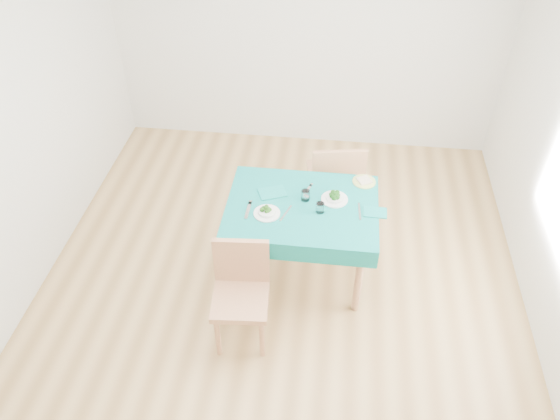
# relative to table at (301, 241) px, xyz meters

# --- Properties ---
(room_shell) EXTENTS (4.02, 4.52, 2.73)m
(room_shell) POSITION_rel_table_xyz_m (-0.15, -0.18, 0.97)
(room_shell) COLOR #9C7341
(room_shell) RESTS_ON ground
(table) EXTENTS (1.16, 0.88, 0.76)m
(table) POSITION_rel_table_xyz_m (0.00, 0.00, 0.00)
(table) COLOR #096863
(table) RESTS_ON ground
(chair_near) EXTENTS (0.44, 0.47, 1.00)m
(chair_near) POSITION_rel_table_xyz_m (-0.37, -0.71, 0.12)
(chair_near) COLOR #AB7550
(chair_near) RESTS_ON ground
(chair_far) EXTENTS (0.55, 0.59, 1.17)m
(chair_far) POSITION_rel_table_xyz_m (0.23, 0.85, 0.21)
(chair_far) COLOR #AB7550
(chair_far) RESTS_ON ground
(bowl_near) EXTENTS (0.20, 0.20, 0.06)m
(bowl_near) POSITION_rel_table_xyz_m (-0.26, -0.13, 0.41)
(bowl_near) COLOR white
(bowl_near) RESTS_ON table
(bowl_far) EXTENTS (0.21, 0.21, 0.06)m
(bowl_far) POSITION_rel_table_xyz_m (0.24, 0.10, 0.41)
(bowl_far) COLOR white
(bowl_far) RESTS_ON table
(fork_near) EXTENTS (0.03, 0.20, 0.00)m
(fork_near) POSITION_rel_table_xyz_m (-0.41, -0.11, 0.38)
(fork_near) COLOR silver
(fork_near) RESTS_ON table
(knife_near) EXTENTS (0.08, 0.19, 0.00)m
(knife_near) POSITION_rel_table_xyz_m (-0.12, -0.11, 0.38)
(knife_near) COLOR silver
(knife_near) RESTS_ON table
(fork_far) EXTENTS (0.08, 0.17, 0.00)m
(fork_far) POSITION_rel_table_xyz_m (0.02, 0.19, 0.38)
(fork_far) COLOR silver
(fork_far) RESTS_ON table
(knife_far) EXTENTS (0.03, 0.20, 0.00)m
(knife_far) POSITION_rel_table_xyz_m (0.44, -0.02, 0.38)
(knife_far) COLOR silver
(knife_far) RESTS_ON table
(napkin_near) EXTENTS (0.25, 0.22, 0.01)m
(napkin_near) POSITION_rel_table_xyz_m (-0.25, 0.12, 0.39)
(napkin_near) COLOR #0D736D
(napkin_near) RESTS_ON table
(napkin_far) EXTENTS (0.18, 0.13, 0.01)m
(napkin_far) POSITION_rel_table_xyz_m (0.56, -0.02, 0.38)
(napkin_far) COLOR #0D736D
(napkin_far) RESTS_ON table
(tumbler_center) EXTENTS (0.07, 0.07, 0.08)m
(tumbler_center) POSITION_rel_table_xyz_m (0.02, 0.08, 0.42)
(tumbler_center) COLOR white
(tumbler_center) RESTS_ON table
(tumbler_side) EXTENTS (0.06, 0.06, 0.08)m
(tumbler_side) POSITION_rel_table_xyz_m (0.14, -0.06, 0.42)
(tumbler_side) COLOR white
(tumbler_side) RESTS_ON table
(side_plate) EXTENTS (0.19, 0.19, 0.01)m
(side_plate) POSITION_rel_table_xyz_m (0.47, 0.35, 0.38)
(side_plate) COLOR #C5D065
(side_plate) RESTS_ON table
(bread_slice) EXTENTS (0.14, 0.14, 0.02)m
(bread_slice) POSITION_rel_table_xyz_m (0.47, 0.35, 0.40)
(bread_slice) COLOR beige
(bread_slice) RESTS_ON side_plate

